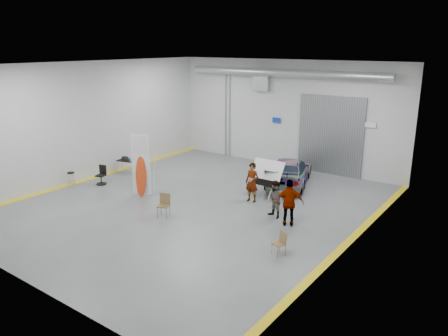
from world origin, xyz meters
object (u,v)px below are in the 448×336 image
Objects in this scene: office_chair at (102,176)px; person_b at (275,199)px; person_c at (289,203)px; folding_chair_near at (164,210)px; person_a at (252,182)px; shop_stool at (71,179)px; folding_chair_far at (279,248)px; sedan_car at (289,172)px; work_table at (127,160)px; surfboard_display at (139,170)px.

person_b is at bearing -7.31° from office_chair.
person_c reaches higher than folding_chair_near.
person_a is 9.10m from shop_stool.
shop_stool is (-8.42, -3.41, -0.54)m from person_a.
folding_chair_near is (-1.91, -3.66, -0.60)m from person_a.
folding_chair_far is 0.83× the size of office_chair.
sedan_car reaches higher than work_table.
folding_chair_far is at bearing -23.23° from folding_chair_near.
office_chair reaches higher than work_table.
office_chair is at bearing -75.57° from work_table.
sedan_car is 6.56× the size of shop_stool.
surfboard_display is at bearing -148.28° from person_b.
person_a is 1.48× the size of work_table.
person_b is at bearing -9.29° from surfboard_display.
sedan_car is 9.38m from office_chair.
surfboard_display is 3.25× the size of office_chair.
person_c is 1.96× the size of office_chair.
office_chair is (-5.52, 1.33, 0.12)m from folding_chair_near.
sedan_car is 7.13m from folding_chair_near.
surfboard_display reaches higher than shop_stool.
work_table is at bearing 124.78° from surfboard_display.
person_b is 2.20× the size of shop_stool.
person_a is 2.05m from person_b.
person_b is (1.76, -1.04, -0.12)m from person_a.
person_c is at bearing -6.78° from work_table.
work_table is at bearing -165.81° from person_b.
sedan_car is 4.85× the size of office_chair.
folding_chair_near reaches higher than folding_chair_far.
person_a is at bearing 157.61° from folding_chair_far.
person_b is 6.49m from surfboard_display.
person_a is at bearing 40.94° from folding_chair_near.
person_b is 1.62× the size of office_chair.
surfboard_display is at bearing -20.83° from person_c.
work_table is (-7.98, -0.17, -0.19)m from person_a.
shop_stool is at bearing 156.30° from folding_chair_near.
person_b is (1.58, -4.19, 0.10)m from sedan_car.
shop_stool is at bearing -156.93° from folding_chair_far.
surfboard_display is (-7.18, -1.00, 0.32)m from person_c.
person_c is 10.67m from work_table.
folding_chair_far is (5.42, -0.17, -0.05)m from folding_chair_near.
person_c reaches higher than sedan_car.
person_a is at bearing 168.58° from person_b.
folding_chair_far is 11.94m from shop_stool.
folding_chair_near is (-2.09, -6.81, -0.37)m from sedan_car.
office_chair is (-7.43, -2.33, -0.47)m from person_a.
person_a reaches higher than office_chair.
shop_stool is at bearing 18.20° from sedan_car.
shop_stool is (-3.86, -0.97, -0.91)m from surfboard_display.
person_a is 7.80m from office_chair.
surfboard_display is at bearing -33.51° from work_table.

